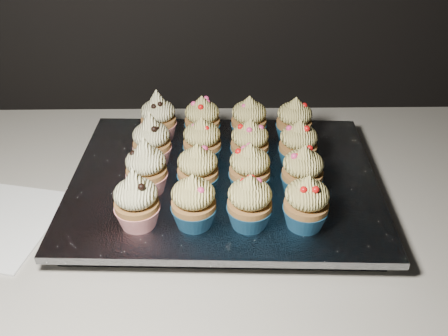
{
  "coord_description": "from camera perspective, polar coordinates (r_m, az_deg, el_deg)",
  "views": [
    {
      "loc": [
        0.18,
        1.05,
        1.39
      ],
      "look_at": [
        0.19,
        1.7,
        0.95
      ],
      "focal_mm": 40.0,
      "sensor_mm": 36.0,
      "label": 1
    }
  ],
  "objects": [
    {
      "name": "cupcake_14",
      "position": [
        0.88,
        2.86,
        5.49
      ],
      "size": [
        0.06,
        0.06,
        0.08
      ],
      "color": "navy",
      "rests_on": "foil_lining"
    },
    {
      "name": "cupcake_15",
      "position": [
        0.88,
        8.03,
        5.3
      ],
      "size": [
        0.06,
        0.06,
        0.08
      ],
      "color": "navy",
      "rests_on": "foil_lining"
    },
    {
      "name": "worktop",
      "position": [
        0.85,
        -13.22,
        -3.99
      ],
      "size": [
        2.44,
        0.64,
        0.04
      ],
      "primitive_type": "cube",
      "color": "beige",
      "rests_on": "cabinet"
    },
    {
      "name": "cupcake_12",
      "position": [
        0.89,
        -7.52,
        5.7
      ],
      "size": [
        0.06,
        0.06,
        0.1
      ],
      "color": "red",
      "rests_on": "foil_lining"
    },
    {
      "name": "cupcake_5",
      "position": [
        0.74,
        -3.01,
        -0.26
      ],
      "size": [
        0.06,
        0.06,
        0.08
      ],
      "color": "navy",
      "rests_on": "foil_lining"
    },
    {
      "name": "cupcake_13",
      "position": [
        0.88,
        -2.49,
        5.51
      ],
      "size": [
        0.06,
        0.06,
        0.08
      ],
      "color": "navy",
      "rests_on": "foil_lining"
    },
    {
      "name": "cupcake_10",
      "position": [
        0.81,
        2.96,
        2.79
      ],
      "size": [
        0.06,
        0.06,
        0.08
      ],
      "color": "navy",
      "rests_on": "foil_lining"
    },
    {
      "name": "cupcake_0",
      "position": [
        0.69,
        -9.98,
        -3.77
      ],
      "size": [
        0.06,
        0.06,
        0.1
      ],
      "color": "red",
      "rests_on": "foil_lining"
    },
    {
      "name": "cupcake_8",
      "position": [
        0.82,
        -8.26,
        2.99
      ],
      "size": [
        0.06,
        0.06,
        0.1
      ],
      "color": "red",
      "rests_on": "foil_lining"
    },
    {
      "name": "baking_tray",
      "position": [
        0.81,
        -0.0,
        -2.28
      ],
      "size": [
        0.46,
        0.36,
        0.02
      ],
      "primitive_type": "cube",
      "rotation": [
        0.0,
        0.0,
        -0.04
      ],
      "color": "black",
      "rests_on": "worktop"
    },
    {
      "name": "foil_lining",
      "position": [
        0.8,
        -0.0,
        -1.3
      ],
      "size": [
        0.5,
        0.4,
        0.01
      ],
      "primitive_type": "cube",
      "rotation": [
        0.0,
        0.0,
        -0.04
      ],
      "color": "silver",
      "rests_on": "baking_tray"
    },
    {
      "name": "cupcake_11",
      "position": [
        0.81,
        8.48,
        2.61
      ],
      "size": [
        0.06,
        0.06,
        0.08
      ],
      "color": "navy",
      "rests_on": "foil_lining"
    },
    {
      "name": "cupcake_3",
      "position": [
        0.69,
        9.39,
        -4.02
      ],
      "size": [
        0.06,
        0.06,
        0.08
      ],
      "color": "navy",
      "rests_on": "foil_lining"
    },
    {
      "name": "cupcake_1",
      "position": [
        0.68,
        -3.5,
        -3.94
      ],
      "size": [
        0.06,
        0.06,
        0.08
      ],
      "color": "navy",
      "rests_on": "foil_lining"
    },
    {
      "name": "cupcake_6",
      "position": [
        0.75,
        2.95,
        -0.2
      ],
      "size": [
        0.06,
        0.06,
        0.08
      ],
      "color": "navy",
      "rests_on": "foil_lining"
    },
    {
      "name": "cupcake_2",
      "position": [
        0.68,
        2.95,
        -3.99
      ],
      "size": [
        0.06,
        0.06,
        0.08
      ],
      "color": "navy",
      "rests_on": "foil_lining"
    },
    {
      "name": "cupcake_4",
      "position": [
        0.75,
        -8.87,
        -0.03
      ],
      "size": [
        0.06,
        0.06,
        0.1
      ],
      "color": "red",
      "rests_on": "foil_lining"
    },
    {
      "name": "cupcake_7",
      "position": [
        0.75,
        8.96,
        -0.48
      ],
      "size": [
        0.06,
        0.06,
        0.08
      ],
      "color": "navy",
      "rests_on": "foil_lining"
    },
    {
      "name": "cupcake_9",
      "position": [
        0.81,
        -2.51,
        2.96
      ],
      "size": [
        0.06,
        0.06,
        0.08
      ],
      "color": "navy",
      "rests_on": "foil_lining"
    }
  ]
}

